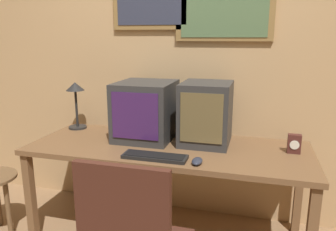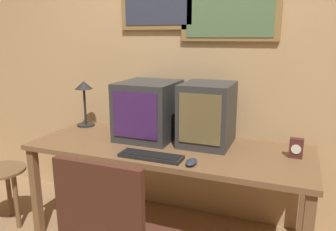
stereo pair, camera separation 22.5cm
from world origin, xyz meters
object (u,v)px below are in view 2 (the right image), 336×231
monitor_left (149,110)px  desk_clock (296,148)px  keyboard_main (151,156)px  mouse_near_keyboard (191,162)px  desk_lamp (84,94)px  monitor_right (207,114)px  side_stool (1,181)px

monitor_left → desk_clock: monitor_left is taller
desk_clock → keyboard_main: bearing=-158.3°
keyboard_main → mouse_near_keyboard: size_ratio=3.56×
monitor_left → desk_lamp: bearing=170.8°
monitor_right → desk_lamp: bearing=174.9°
monitor_left → desk_clock: bearing=-3.0°
mouse_near_keyboard → monitor_left: bearing=138.7°
monitor_right → desk_lamp: (-1.10, 0.10, 0.06)m
monitor_left → keyboard_main: size_ratio=1.10×
monitor_left → desk_lamp: 0.66m
desk_clock → mouse_near_keyboard: bearing=-148.3°
monitor_left → desk_lamp: size_ratio=1.17×
keyboard_main → desk_lamp: desk_lamp is taller
desk_clock → desk_lamp: desk_lamp is taller
mouse_near_keyboard → desk_lamp: size_ratio=0.30×
monitor_left → keyboard_main: bearing=-63.5°
desk_clock → side_stool: size_ratio=0.27×
desk_lamp → side_stool: size_ratio=0.82×
keyboard_main → side_stool: (-1.26, -0.06, -0.36)m
monitor_right → desk_lamp: size_ratio=1.13×
desk_lamp → side_stool: bearing=-126.8°
keyboard_main → desk_clock: desk_clock is taller
desk_clock → side_stool: bearing=-169.4°
monitor_left → side_stool: 1.28m
desk_clock → desk_lamp: 1.71m
side_stool → monitor_left: bearing=23.0°
monitor_left → keyboard_main: (0.20, -0.39, -0.20)m
desk_lamp → side_stool: 0.94m
monitor_left → mouse_near_keyboard: bearing=-41.3°
desk_clock → desk_lamp: bearing=174.6°
mouse_near_keyboard → side_stool: 1.57m
monitor_left → side_stool: monitor_left is taller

